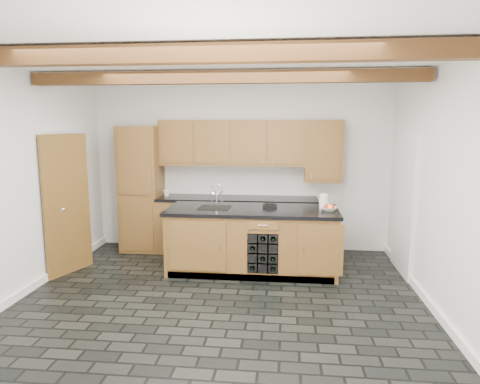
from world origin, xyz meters
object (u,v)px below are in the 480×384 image
Objects in this scene: island at (253,240)px; fruit_bowl at (329,209)px; kitchen_scale at (270,205)px; paper_towel at (324,202)px.

island is 10.80× the size of fruit_bowl.
island is 0.57m from kitchen_scale.
paper_towel reaches higher than fruit_bowl.
fruit_bowl is (1.07, -0.03, 0.49)m from island.
kitchen_scale is 0.90× the size of fruit_bowl.
paper_towel is at bearing 2.66° from kitchen_scale.
island is 1.17m from paper_towel.
paper_towel reaches higher than island.
fruit_bowl is 0.17m from paper_towel.
island is 11.58× the size of paper_towel.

